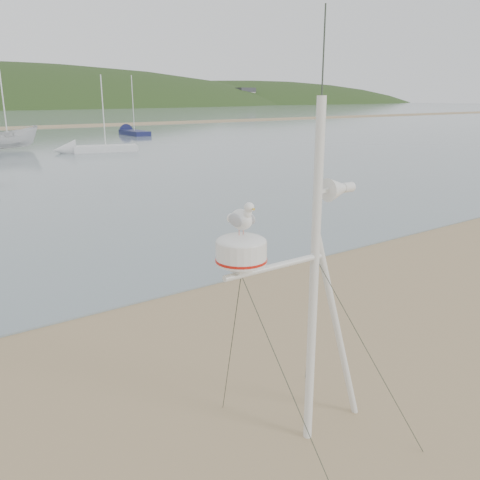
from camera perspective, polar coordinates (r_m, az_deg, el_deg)
ground at (r=7.58m, az=-7.08°, el=-18.96°), size 560.00×560.00×0.00m
mast_rig at (r=6.46m, az=7.89°, el=-12.40°), size 2.33×2.48×5.25m
boat_white at (r=46.17m, az=-24.85°, el=12.22°), size 1.90×1.85×4.91m
sailboat_white_near at (r=42.00m, az=-17.04°, el=9.73°), size 6.55×3.26×6.35m
sailboat_blue_far at (r=61.52m, az=-12.44°, el=11.80°), size 2.03×7.16×7.05m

